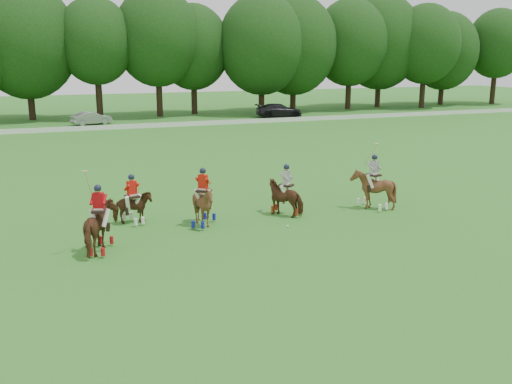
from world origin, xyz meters
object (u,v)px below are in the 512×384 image
object	(u,v)px
car_right	(279,110)
polo_stripe_a	(286,197)
polo_stripe_b	(373,189)
polo_red_c	(203,205)
polo_ball	(288,226)
polo_red_a	(100,228)
polo_red_b	(133,207)
car_mid	(91,118)

from	to	relation	value
car_right	polo_stripe_a	xyz separation A→B (m)	(-15.64, -37.27, 0.04)
car_right	polo_stripe_b	size ratio (longest dim) A/B	1.73
polo_red_c	polo_ball	distance (m)	3.52
polo_red_a	polo_stripe_a	bearing A→B (deg)	14.62
car_right	polo_red_c	distance (m)	42.34
polo_stripe_b	polo_ball	xyz separation A→B (m)	(-4.79, -1.28, -0.87)
polo_red_b	polo_stripe_a	world-z (taller)	polo_stripe_a
polo_red_a	polo_stripe_a	xyz separation A→B (m)	(8.08, 2.11, -0.09)
car_mid	polo_ball	size ratio (longest dim) A/B	43.90
polo_red_a	polo_red_c	bearing A→B (deg)	22.65
polo_red_b	polo_ball	world-z (taller)	polo_red_b
polo_red_b	polo_red_c	bearing A→B (deg)	-26.61
polo_red_a	polo_stripe_a	distance (m)	8.35
car_right	polo_red_c	bearing A→B (deg)	159.49
polo_stripe_a	polo_ball	bearing A→B (deg)	-111.82
car_mid	polo_stripe_a	distance (m)	37.58
polo_red_a	polo_ball	bearing A→B (deg)	2.69
car_mid	polo_ball	xyz separation A→B (m)	(4.07, -39.03, -0.61)
car_mid	polo_red_b	size ratio (longest dim) A/B	1.90
polo_red_a	polo_ball	xyz separation A→B (m)	(7.37, 0.35, -0.85)
car_right	polo_red_a	distance (m)	45.97
polo_red_b	polo_stripe_a	xyz separation A→B (m)	(6.46, -0.99, 0.08)
polo_red_c	polo_stripe_a	size ratio (longest dim) A/B	1.07
polo_red_b	polo_stripe_a	bearing A→B (deg)	-8.75
polo_red_a	polo_red_c	world-z (taller)	polo_red_a
car_mid	polo_stripe_b	distance (m)	38.78
polo_red_a	polo_red_c	size ratio (longest dim) A/B	1.24
car_mid	polo_red_b	world-z (taller)	polo_red_b
car_mid	polo_stripe_a	world-z (taller)	polo_stripe_a
car_right	polo_stripe_b	distance (m)	39.48
polo_red_a	polo_ball	size ratio (longest dim) A/B	33.08
car_right	polo_red_b	distance (m)	42.48
polo_ball	polo_stripe_a	bearing A→B (deg)	68.18
polo_stripe_b	car_mid	bearing A→B (deg)	103.20
polo_red_c	polo_stripe_a	world-z (taller)	polo_red_c
polo_red_a	polo_stripe_a	world-z (taller)	polo_red_a
polo_stripe_a	polo_ball	size ratio (longest dim) A/B	24.88
polo_red_b	polo_red_c	xyz separation A→B (m)	(2.64, -1.32, 0.16)
car_right	polo_red_c	size ratio (longest dim) A/B	2.17
car_right	polo_ball	xyz separation A→B (m)	(-16.35, -39.03, -0.71)
car_right	polo_stripe_b	xyz separation A→B (m)	(-11.56, -37.75, 0.16)
car_mid	polo_red_b	xyz separation A→B (m)	(-1.68, -36.28, 0.07)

